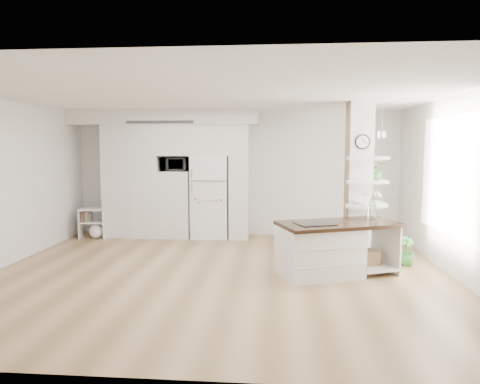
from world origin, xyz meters
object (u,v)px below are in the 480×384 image
Objects in this scene: kitchen_island at (326,248)px; refrigerator at (210,197)px; bookshelf at (94,225)px; floor_plant_a at (385,242)px.

refrigerator is at bearing 108.91° from kitchen_island.
kitchen_island is at bearing -35.32° from bookshelf.
refrigerator reaches higher than floor_plant_a.
bookshelf is 5.89m from floor_plant_a.
bookshelf is at bearing 133.15° from kitchen_island.
bookshelf is (-2.45, -0.34, -0.59)m from refrigerator.
kitchen_island is (2.15, -2.61, -0.45)m from refrigerator.
refrigerator reaches higher than kitchen_island.
floor_plant_a is at bearing -20.13° from refrigerator.
bookshelf reaches higher than floor_plant_a.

